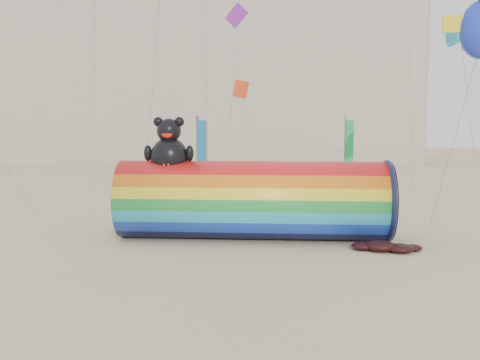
# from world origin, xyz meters

# --- Properties ---
(ground) EXTENTS (160.00, 160.00, 0.00)m
(ground) POSITION_xyz_m (0.00, 0.00, 0.00)
(ground) COLOR #CCB58C
(ground) RESTS_ON ground
(hotel_building) EXTENTS (60.40, 15.40, 20.60)m
(hotel_building) POSITION_xyz_m (-12.00, 45.95, 10.31)
(hotel_building) COLOR #B7AD99
(hotel_building) RESTS_ON ground
(windsock_assembly) EXTENTS (11.04, 3.36, 5.09)m
(windsock_assembly) POSITION_xyz_m (1.06, 1.24, 1.69)
(windsock_assembly) COLOR red
(windsock_assembly) RESTS_ON ground
(kite_handler) EXTENTS (0.59, 0.40, 1.56)m
(kite_handler) POSITION_xyz_m (5.68, 1.17, 0.78)
(kite_handler) COLOR #54555C
(kite_handler) RESTS_ON ground
(fabric_bundle) EXTENTS (2.62, 1.35, 0.41)m
(fabric_bundle) POSITION_xyz_m (6.10, -0.62, 0.17)
(fabric_bundle) COLOR black
(fabric_bundle) RESTS_ON ground
(festival_banners) EXTENTS (10.77, 3.88, 5.20)m
(festival_banners) POSITION_xyz_m (0.33, 15.42, 2.64)
(festival_banners) COLOR #59595E
(festival_banners) RESTS_ON ground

